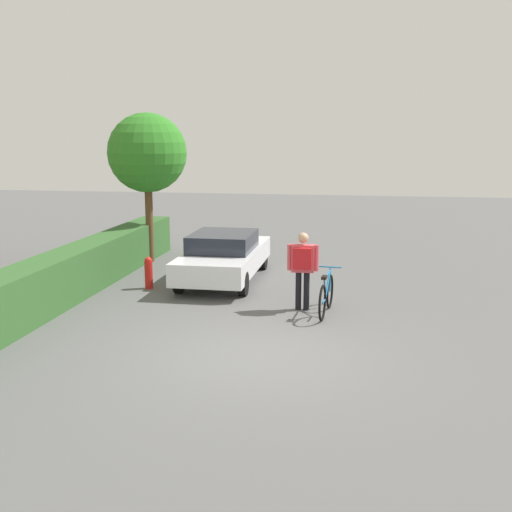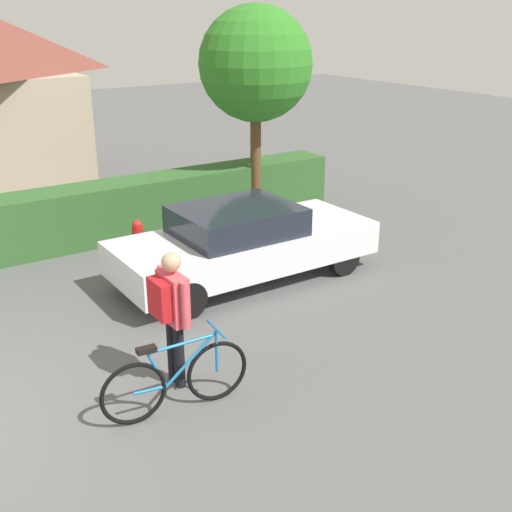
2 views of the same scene
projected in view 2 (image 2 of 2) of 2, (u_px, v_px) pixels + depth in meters
The scene contains 5 objects.
parked_car_near at pixel (243, 242), 10.76m from camera, with size 4.49×1.78×1.30m.
bicycle at pixel (177, 380), 7.24m from camera, with size 1.77×0.50×0.95m.
person_rider at pixel (171, 306), 7.55m from camera, with size 0.36×0.69×1.73m.
tree_kerbside at pixel (256, 65), 13.07m from camera, with size 2.35×2.35×4.46m.
fire_hydrant at pixel (138, 241), 11.55m from camera, with size 0.20×0.20×0.81m.
Camera 2 is at (0.04, -6.71, 4.33)m, focal length 44.92 mm.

